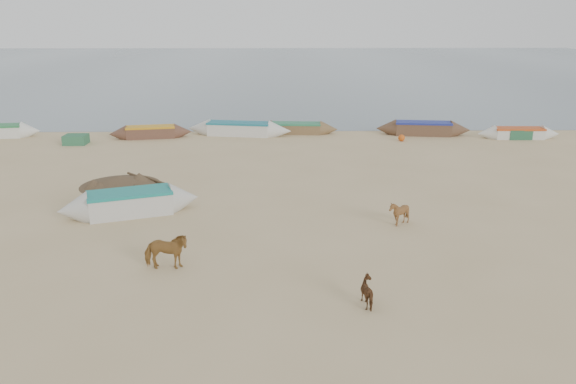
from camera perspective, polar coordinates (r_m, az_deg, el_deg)
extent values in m
plane|color=tan|center=(19.31, 0.22, -6.35)|extent=(140.00, 140.00, 0.00)
plane|color=slate|center=(100.00, -0.86, 12.76)|extent=(160.00, 160.00, 0.00)
imported|color=olive|center=(18.41, -12.31, -5.93)|extent=(1.45, 0.67, 1.22)
imported|color=brown|center=(22.22, 11.22, -2.10)|extent=(0.96, 0.87, 1.00)
imported|color=#57341C|center=(16.11, 8.37, -10.02)|extent=(1.00, 1.03, 0.79)
cone|color=brown|center=(28.29, -16.70, 1.10)|extent=(4.03, 4.03, 0.46)
cube|color=#2D6443|center=(38.67, -20.74, 5.02)|extent=(1.40, 1.20, 0.60)
sphere|color=#C65012|center=(37.82, 11.46, 5.41)|extent=(0.44, 0.44, 0.44)
cube|color=slate|center=(39.52, -7.12, 6.21)|extent=(1.20, 1.10, 0.56)
cube|color=#295D3E|center=(40.99, 22.33, 5.50)|extent=(1.50, 1.20, 0.64)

